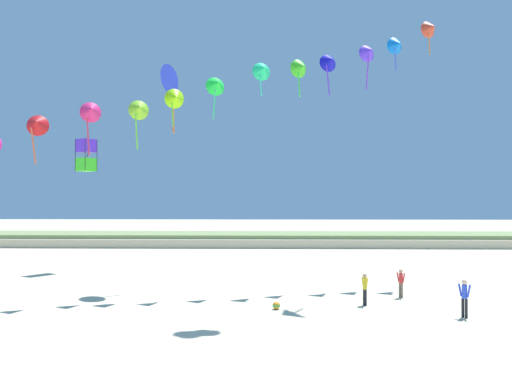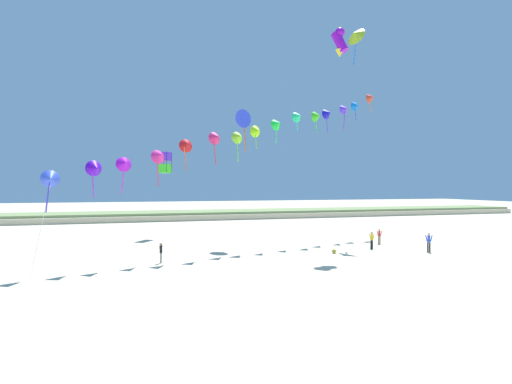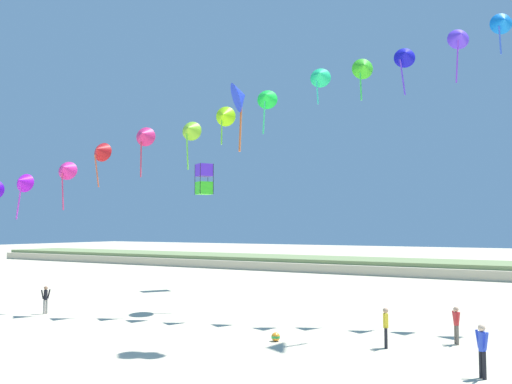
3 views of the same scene
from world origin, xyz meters
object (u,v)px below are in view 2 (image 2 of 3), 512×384
(large_kite_outer_drift, at_px, (165,163))
(large_kite_mid_trail, at_px, (245,118))
(person_near_left, at_px, (429,241))
(person_mid_center, at_px, (161,251))
(large_kite_high_solo, at_px, (340,41))
(person_far_left, at_px, (379,235))
(person_near_right, at_px, (372,239))
(beach_ball, at_px, (334,251))
(large_kite_low_lead, at_px, (355,35))

(large_kite_outer_drift, bearing_deg, large_kite_mid_trail, -42.09)
(person_near_left, height_order, person_mid_center, person_near_left)
(person_mid_center, height_order, large_kite_high_solo, large_kite_high_solo)
(person_near_left, bearing_deg, large_kite_high_solo, 149.55)
(person_mid_center, bearing_deg, large_kite_high_solo, 8.51)
(person_far_left, height_order, large_kite_high_solo, large_kite_high_solo)
(person_near_right, distance_m, beach_ball, 4.47)
(large_kite_high_solo, relative_size, large_kite_outer_drift, 1.14)
(person_mid_center, xyz_separation_m, large_kite_low_lead, (20.13, 7.10, 21.12))
(person_near_right, bearing_deg, person_near_left, -34.25)
(large_kite_low_lead, xyz_separation_m, large_kite_outer_drift, (-19.83, 6.93, -13.62))
(person_near_left, xyz_separation_m, person_mid_center, (-22.18, 1.45, -0.10))
(person_near_left, height_order, large_kite_high_solo, large_kite_high_solo)
(person_mid_center, bearing_deg, large_kite_mid_trail, 41.92)
(large_kite_low_lead, bearing_deg, person_near_right, -106.75)
(person_mid_center, height_order, large_kite_mid_trail, large_kite_mid_trail)
(person_far_left, xyz_separation_m, large_kite_mid_trail, (-12.63, 3.87, 11.51))
(person_near_left, bearing_deg, person_far_left, 108.94)
(person_near_right, xyz_separation_m, large_kite_outer_drift, (-18.05, 12.86, 7.46))
(large_kite_mid_trail, bearing_deg, large_kite_high_solo, -31.53)
(person_far_left, xyz_separation_m, large_kite_outer_drift, (-20.27, 10.78, 7.49))
(large_kite_low_lead, height_order, beach_ball, large_kite_low_lead)
(large_kite_high_solo, bearing_deg, person_far_left, 10.54)
(person_mid_center, height_order, large_kite_low_lead, large_kite_low_lead)
(person_near_right, distance_m, large_kite_outer_drift, 23.38)
(large_kite_low_lead, height_order, large_kite_outer_drift, large_kite_low_lead)
(person_near_left, height_order, person_far_left, person_near_left)
(large_kite_mid_trail, relative_size, large_kite_outer_drift, 1.83)
(person_far_left, relative_size, large_kite_outer_drift, 0.64)
(person_near_left, xyz_separation_m, large_kite_high_solo, (-6.46, 3.80, 17.91))
(person_mid_center, relative_size, large_kite_outer_drift, 0.64)
(person_mid_center, height_order, beach_ball, person_mid_center)
(person_near_left, relative_size, large_kite_high_solo, 0.62)
(person_near_left, xyz_separation_m, person_far_left, (-1.61, 4.70, -0.10))
(person_near_left, xyz_separation_m, large_kite_low_lead, (-2.05, 8.54, 21.01))
(person_near_left, distance_m, beach_ball, 8.31)
(large_kite_mid_trail, xyz_separation_m, large_kite_high_solo, (7.78, -4.77, 6.49))
(person_near_left, height_order, large_kite_outer_drift, large_kite_outer_drift)
(beach_ball, bearing_deg, large_kite_outer_drift, 134.72)
(large_kite_outer_drift, height_order, beach_ball, large_kite_outer_drift)
(person_near_left, distance_m, person_near_right, 4.64)
(person_near_left, bearing_deg, large_kite_outer_drift, 144.74)
(large_kite_high_solo, height_order, beach_ball, large_kite_high_solo)
(large_kite_high_solo, bearing_deg, person_mid_center, -171.49)
(person_near_left, distance_m, large_kite_low_lead, 22.78)
(person_mid_center, relative_size, large_kite_low_lead, 0.35)
(large_kite_low_lead, bearing_deg, large_kite_high_solo, -132.88)
(large_kite_low_lead, height_order, large_kite_high_solo, large_kite_low_lead)
(person_near_left, height_order, large_kite_low_lead, large_kite_low_lead)
(large_kite_outer_drift, bearing_deg, beach_ball, -45.28)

